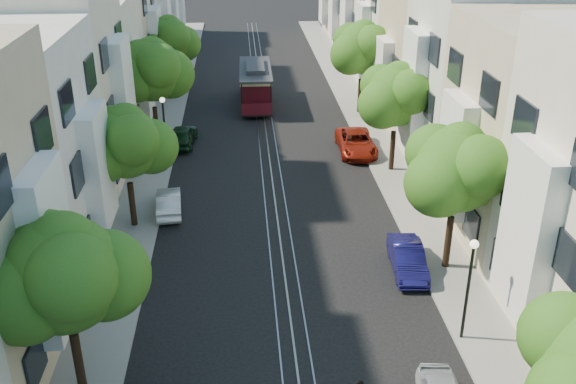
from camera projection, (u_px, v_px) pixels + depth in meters
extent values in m
plane|color=black|center=(266.00, 129.00, 45.33)|extent=(200.00, 200.00, 0.00)
cube|color=gray|center=(367.00, 126.00, 45.80)|extent=(2.50, 80.00, 0.12)
cube|color=gray|center=(162.00, 131.00, 44.81)|extent=(2.50, 80.00, 0.12)
cube|color=gray|center=(258.00, 129.00, 45.29)|extent=(0.06, 80.00, 0.02)
cube|color=gray|center=(266.00, 129.00, 45.33)|extent=(0.06, 80.00, 0.02)
cube|color=gray|center=(273.00, 129.00, 45.37)|extent=(0.06, 80.00, 0.02)
cube|color=tan|center=(266.00, 129.00, 45.33)|extent=(0.08, 80.00, 0.01)
cube|color=white|center=(529.00, 230.00, 22.28)|extent=(0.90, 3.04, 6.05)
cube|color=beige|center=(539.00, 137.00, 29.59)|extent=(7.00, 8.00, 10.00)
cube|color=white|center=(456.00, 155.00, 29.67)|extent=(0.90, 3.04, 5.50)
cube|color=silver|center=(481.00, 71.00, 36.38)|extent=(7.00, 8.00, 12.00)
cube|color=white|center=(414.00, 89.00, 36.53)|extent=(0.90, 3.04, 6.60)
cube|color=#C6B28C|center=(438.00, 63.00, 44.23)|extent=(7.00, 8.00, 9.00)
cube|color=white|center=(383.00, 74.00, 44.28)|extent=(0.90, 3.04, 4.95)
cube|color=white|center=(410.00, 29.00, 51.13)|extent=(7.00, 8.00, 10.50)
cube|color=white|center=(363.00, 41.00, 51.22)|extent=(0.90, 3.04, 5.78)
cube|color=beige|center=(389.00, 6.00, 58.13)|extent=(7.00, 8.00, 11.50)
cube|color=white|center=(347.00, 17.00, 58.26)|extent=(0.90, 3.04, 6.32)
cube|color=silver|center=(371.00, 4.00, 65.77)|extent=(7.00, 8.00, 9.50)
cube|color=white|center=(334.00, 12.00, 65.83)|extent=(0.90, 3.04, 5.23)
cube|color=white|center=(48.00, 250.00, 21.20)|extent=(0.90, 3.04, 5.93)
cube|color=white|center=(6.00, 153.00, 27.99)|extent=(7.00, 8.00, 9.80)
cube|color=white|center=(97.00, 167.00, 28.59)|extent=(0.90, 3.04, 5.39)
cube|color=beige|center=(50.00, 82.00, 34.79)|extent=(7.00, 8.00, 11.76)
cube|color=white|center=(123.00, 97.00, 35.45)|extent=(0.90, 3.04, 6.47)
cube|color=silver|center=(85.00, 71.00, 42.63)|extent=(7.00, 8.00, 8.82)
cube|color=white|center=(143.00, 80.00, 43.19)|extent=(0.90, 3.04, 4.85)
cube|color=beige|center=(105.00, 35.00, 49.53)|extent=(7.00, 8.00, 10.29)
cube|color=white|center=(156.00, 45.00, 50.14)|extent=(0.90, 3.04, 5.66)
cube|color=silver|center=(121.00, 11.00, 56.53)|extent=(7.00, 8.00, 11.27)
cube|color=white|center=(165.00, 21.00, 57.18)|extent=(0.90, 3.04, 6.20)
cube|color=#C6B28C|center=(135.00, 7.00, 64.16)|extent=(7.00, 8.00, 9.31)
cube|color=white|center=(174.00, 15.00, 64.74)|extent=(0.90, 3.04, 5.12)
cube|color=white|center=(179.00, 0.00, 71.87)|extent=(0.90, 3.04, 5.39)
cylinder|color=black|center=(448.00, 242.00, 28.12)|extent=(0.30, 0.30, 2.45)
sphere|color=#295415|center=(457.00, 169.00, 26.64)|extent=(3.64, 3.64, 3.64)
sphere|color=#295415|center=(477.00, 172.00, 27.34)|extent=(2.91, 2.91, 2.91)
sphere|color=#295415|center=(439.00, 183.00, 26.07)|extent=(2.84, 2.84, 2.84)
sphere|color=#295415|center=(461.00, 148.00, 26.35)|extent=(2.18, 2.18, 2.18)
cylinder|color=black|center=(392.00, 150.00, 38.05)|extent=(0.30, 0.30, 2.38)
sphere|color=#295415|center=(396.00, 96.00, 36.62)|extent=(3.54, 3.54, 3.54)
sphere|color=#295415|center=(412.00, 99.00, 37.31)|extent=(2.83, 2.83, 2.83)
sphere|color=#295415|center=(382.00, 105.00, 36.05)|extent=(2.76, 2.76, 2.76)
sphere|color=#295415|center=(399.00, 80.00, 36.33)|extent=(2.12, 2.12, 2.12)
cylinder|color=black|center=(360.00, 96.00, 47.94)|extent=(0.30, 0.30, 2.52)
sphere|color=#295415|center=(362.00, 48.00, 46.42)|extent=(3.74, 3.74, 3.74)
sphere|color=#295415|center=(375.00, 52.00, 47.12)|extent=(3.00, 3.00, 3.00)
sphere|color=#295415|center=(350.00, 55.00, 45.85)|extent=(2.92, 2.92, 2.92)
sphere|color=#295415|center=(364.00, 35.00, 46.13)|extent=(2.25, 2.25, 2.25)
cylinder|color=black|center=(79.00, 365.00, 20.82)|extent=(0.30, 0.30, 2.45)
sphere|color=#295415|center=(63.00, 274.00, 19.34)|extent=(3.64, 3.64, 3.64)
sphere|color=#295415|center=(105.00, 275.00, 20.04)|extent=(2.91, 2.91, 2.91)
sphere|color=#295415|center=(26.00, 297.00, 18.78)|extent=(2.84, 2.84, 2.84)
sphere|color=#295415|center=(63.00, 247.00, 19.06)|extent=(2.18, 2.18, 2.18)
cylinder|color=black|center=(132.00, 204.00, 31.68)|extent=(0.30, 0.30, 2.27)
sphere|color=#295415|center=(125.00, 143.00, 30.31)|extent=(3.38, 3.38, 3.38)
sphere|color=#295415|center=(151.00, 147.00, 31.00)|extent=(2.70, 2.70, 2.70)
sphere|color=#295415|center=(103.00, 155.00, 29.74)|extent=(2.64, 2.64, 2.64)
sphere|color=#295415|center=(126.00, 124.00, 30.02)|extent=(2.03, 2.03, 2.03)
cylinder|color=black|center=(156.00, 127.00, 41.52)|extent=(0.30, 0.30, 2.62)
sphere|color=#295415|center=(151.00, 70.00, 39.94)|extent=(3.90, 3.90, 3.90)
sphere|color=#295415|center=(170.00, 74.00, 40.64)|extent=(3.12, 3.12, 3.12)
sphere|color=#295415|center=(135.00, 78.00, 39.37)|extent=(3.04, 3.04, 3.04)
sphere|color=#295415|center=(152.00, 55.00, 39.65)|extent=(2.34, 2.34, 2.34)
cylinder|color=black|center=(172.00, 82.00, 51.49)|extent=(0.30, 0.30, 2.38)
sphere|color=#295415|center=(168.00, 40.00, 50.06)|extent=(3.54, 3.54, 3.54)
sphere|color=#295415|center=(183.00, 44.00, 50.75)|extent=(2.83, 2.83, 2.83)
sphere|color=#295415|center=(155.00, 46.00, 49.49)|extent=(2.76, 2.76, 2.76)
sphere|color=#295415|center=(169.00, 28.00, 49.77)|extent=(2.12, 2.12, 2.12)
cylinder|color=black|center=(467.00, 292.00, 23.22)|extent=(0.12, 0.12, 4.00)
sphere|color=#FFF2CC|center=(474.00, 244.00, 22.36)|extent=(0.32, 0.32, 0.32)
cylinder|color=black|center=(165.00, 132.00, 38.59)|extent=(0.12, 0.12, 4.00)
sphere|color=#FFF2CC|center=(162.00, 100.00, 37.73)|extent=(0.32, 0.32, 0.32)
cube|color=black|center=(256.00, 100.00, 50.22)|extent=(2.31, 7.77, 0.29)
cube|color=#490C16|center=(256.00, 85.00, 49.72)|extent=(2.38, 4.87, 2.33)
cube|color=beige|center=(255.00, 74.00, 49.35)|extent=(2.42, 4.92, 0.58)
cube|color=#2D2D30|center=(255.00, 69.00, 49.18)|extent=(2.50, 7.78, 0.17)
cube|color=#2D2D30|center=(255.00, 66.00, 49.08)|extent=(1.40, 4.37, 0.34)
imported|color=#0F0E46|center=(408.00, 259.00, 28.21)|extent=(1.56, 3.87, 1.25)
imported|color=maroon|center=(356.00, 142.00, 41.02)|extent=(2.30, 4.89, 1.35)
imported|color=silver|center=(169.00, 202.00, 33.36)|extent=(1.58, 3.66, 1.17)
imported|color=black|center=(182.00, 135.00, 42.18)|extent=(1.96, 4.14, 1.37)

